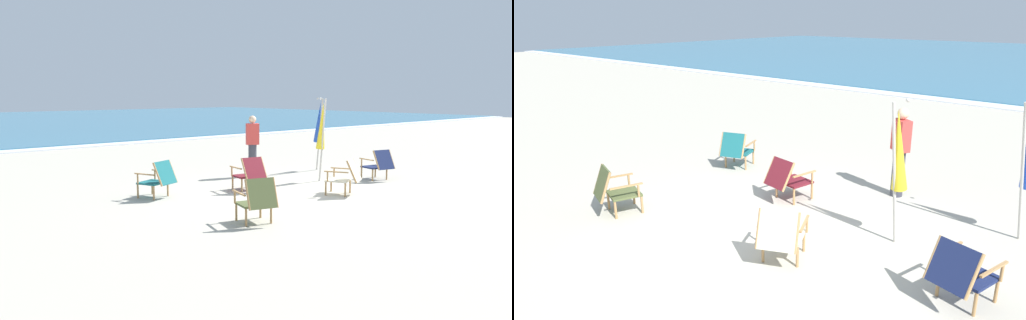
# 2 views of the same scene
# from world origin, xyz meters

# --- Properties ---
(ground_plane) EXTENTS (80.00, 80.00, 0.00)m
(ground_plane) POSITION_xyz_m (0.00, 0.00, 0.00)
(ground_plane) COLOR #B7AF9E
(surf_band) EXTENTS (80.00, 1.10, 0.06)m
(surf_band) POSITION_xyz_m (0.00, 12.83, 0.03)
(surf_band) COLOR white
(surf_band) RESTS_ON ground
(beach_chair_front_left) EXTENTS (0.73, 0.85, 0.79)m
(beach_chair_front_left) POSITION_xyz_m (2.80, -0.05, 0.43)
(beach_chair_front_left) COLOR #19234C
(beach_chair_front_left) RESTS_ON ground
(beach_chair_mid_center) EXTENTS (0.79, 0.87, 0.80)m
(beach_chair_mid_center) POSITION_xyz_m (-2.57, 1.75, 0.43)
(beach_chair_mid_center) COLOR #196066
(beach_chair_mid_center) RESTS_ON ground
(beach_chair_front_right) EXTENTS (0.75, 0.82, 0.81)m
(beach_chair_front_right) POSITION_xyz_m (-2.41, -1.24, 0.43)
(beach_chair_front_right) COLOR #515B33
(beach_chair_front_right) RESTS_ON ground
(beach_chair_far_center) EXTENTS (0.69, 0.84, 0.78)m
(beach_chair_far_center) POSITION_xyz_m (-0.61, 1.06, 0.42)
(beach_chair_far_center) COLOR maroon
(beach_chair_far_center) RESTS_ON ground
(beach_chair_back_left) EXTENTS (0.83, 0.90, 0.80)m
(beach_chair_back_left) POSITION_xyz_m (0.68, -0.66, 0.43)
(beach_chair_back_left) COLOR beige
(beach_chair_back_left) RESTS_ON ground
(umbrella_furled_yellow) EXTENTS (0.33, 0.41, 2.12)m
(umbrella_furled_yellow) POSITION_xyz_m (1.54, 0.79, 1.38)
(umbrella_furled_yellow) COLOR #B7B2A8
(umbrella_furled_yellow) RESTS_ON ground
(umbrella_furled_blue) EXTENTS (0.37, 0.48, 2.10)m
(umbrella_furled_blue) POSITION_xyz_m (2.86, 2.06, 1.37)
(umbrella_furled_blue) COLOR #B7B2A8
(umbrella_furled_blue) RESTS_ON ground
(person_near_chairs) EXTENTS (0.39, 0.35, 1.63)m
(person_near_chairs) POSITION_xyz_m (0.76, 2.54, 0.84)
(person_near_chairs) COLOR #383842
(person_near_chairs) RESTS_ON ground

